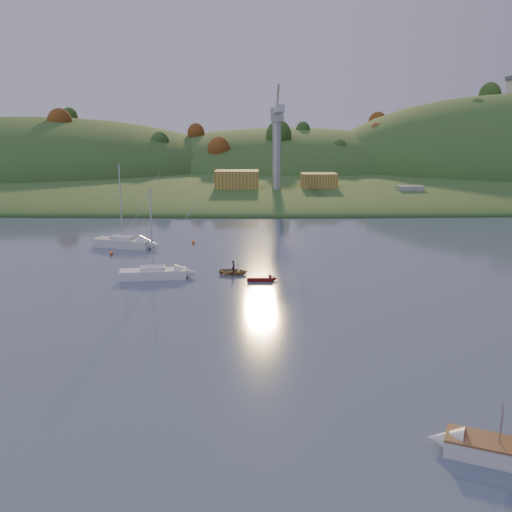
{
  "coord_description": "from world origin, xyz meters",
  "views": [
    {
      "loc": [
        -4.16,
        -22.8,
        17.7
      ],
      "look_at": [
        -3.72,
        37.01,
        4.25
      ],
      "focal_mm": 40.0,
      "sensor_mm": 36.0,
      "label": 1
    }
  ],
  "objects_px": {
    "fishing_boat": "(491,443)",
    "sailboat_near": "(153,273)",
    "sailboat_far": "(123,242)",
    "canoe": "(234,271)",
    "red_tender": "(266,279)"
  },
  "relations": [
    {
      "from": "fishing_boat",
      "to": "sailboat_near",
      "type": "relative_size",
      "value": 0.62
    },
    {
      "from": "sailboat_far",
      "to": "canoe",
      "type": "bearing_deg",
      "value": -26.23
    },
    {
      "from": "sailboat_far",
      "to": "canoe",
      "type": "height_order",
      "value": "sailboat_far"
    },
    {
      "from": "fishing_boat",
      "to": "red_tender",
      "type": "xyz_separation_m",
      "value": [
        -11.36,
        37.35,
        -0.66
      ]
    },
    {
      "from": "fishing_boat",
      "to": "sailboat_far",
      "type": "height_order",
      "value": "sailboat_far"
    },
    {
      "from": "fishing_boat",
      "to": "sailboat_near",
      "type": "bearing_deg",
      "value": -32.92
    },
    {
      "from": "fishing_boat",
      "to": "canoe",
      "type": "height_order",
      "value": "fishing_boat"
    },
    {
      "from": "sailboat_far",
      "to": "canoe",
      "type": "xyz_separation_m",
      "value": [
        17.35,
        -16.66,
        -0.43
      ]
    },
    {
      "from": "sailboat_far",
      "to": "red_tender",
      "type": "xyz_separation_m",
      "value": [
        21.29,
        -19.7,
        -0.54
      ]
    },
    {
      "from": "canoe",
      "to": "red_tender",
      "type": "relative_size",
      "value": 0.98
    },
    {
      "from": "sailboat_far",
      "to": "fishing_boat",
      "type": "bearing_deg",
      "value": -42.6
    },
    {
      "from": "sailboat_near",
      "to": "canoe",
      "type": "distance_m",
      "value": 9.81
    },
    {
      "from": "fishing_boat",
      "to": "canoe",
      "type": "distance_m",
      "value": 43.19
    },
    {
      "from": "sailboat_near",
      "to": "canoe",
      "type": "bearing_deg",
      "value": 4.03
    },
    {
      "from": "canoe",
      "to": "red_tender",
      "type": "xyz_separation_m",
      "value": [
        3.94,
        -3.04,
        -0.12
      ]
    }
  ]
}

